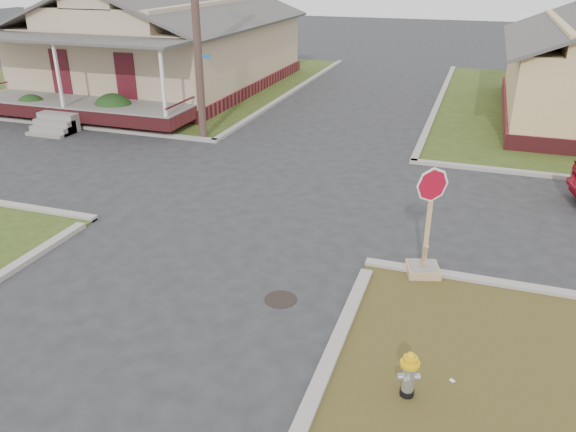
% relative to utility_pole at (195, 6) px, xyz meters
% --- Properties ---
extents(ground, '(120.00, 120.00, 0.00)m').
position_rel_utility_pole_xyz_m(ground, '(4.20, -8.90, -4.66)').
color(ground, '#28282A').
rests_on(ground, ground).
extents(verge_far_left, '(19.00, 19.00, 0.05)m').
position_rel_utility_pole_xyz_m(verge_far_left, '(-8.80, 9.10, -4.64)').
color(verge_far_left, '#2F4418').
rests_on(verge_far_left, ground).
extents(curbs, '(80.00, 40.00, 0.12)m').
position_rel_utility_pole_xyz_m(curbs, '(4.20, -3.90, -4.66)').
color(curbs, '#A09A90').
rests_on(curbs, ground).
extents(manhole, '(0.64, 0.64, 0.01)m').
position_rel_utility_pole_xyz_m(manhole, '(6.40, -9.40, -4.66)').
color(manhole, black).
rests_on(manhole, ground).
extents(corner_house, '(10.10, 15.50, 5.30)m').
position_rel_utility_pole_xyz_m(corner_house, '(-5.80, 7.78, -2.38)').
color(corner_house, maroon).
rests_on(corner_house, ground).
extents(utility_pole, '(1.80, 0.28, 9.00)m').
position_rel_utility_pole_xyz_m(utility_pole, '(0.00, 0.00, 0.00)').
color(utility_pole, '#3A2721').
rests_on(utility_pole, ground).
extents(fire_hydrant, '(0.29, 0.29, 0.79)m').
position_rel_utility_pole_xyz_m(fire_hydrant, '(9.12, -11.33, -4.18)').
color(fire_hydrant, black).
rests_on(fire_hydrant, ground).
extents(stop_sign, '(0.67, 0.66, 2.37)m').
position_rel_utility_pole_xyz_m(stop_sign, '(8.92, -7.55, -4.10)').
color(stop_sign, tan).
rests_on(stop_sign, ground).
extents(hedge_left, '(1.36, 1.12, 1.04)m').
position_rel_utility_pole_xyz_m(hedge_left, '(-7.91, 0.15, -4.09)').
color(hedge_left, '#1C3C15').
rests_on(hedge_left, verge_far_left).
extents(hedge_right, '(1.54, 1.26, 1.17)m').
position_rel_utility_pole_xyz_m(hedge_right, '(-4.26, 0.60, -4.02)').
color(hedge_right, '#1C3C15').
rests_on(hedge_right, verge_far_left).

